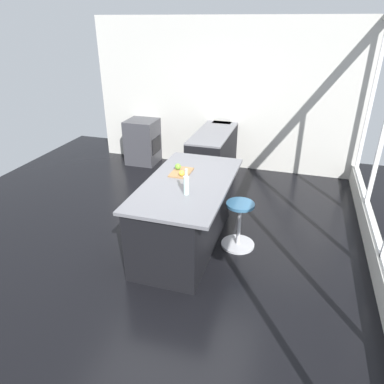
% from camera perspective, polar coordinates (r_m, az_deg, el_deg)
% --- Properties ---
extents(ground_plane, '(7.79, 7.79, 0.00)m').
position_cam_1_polar(ground_plane, '(4.86, -3.45, -7.95)').
color(ground_plane, black).
extents(interior_partition_left, '(0.12, 5.13, 2.80)m').
position_cam_1_polar(interior_partition_left, '(7.03, 4.97, 15.18)').
color(interior_partition_left, beige).
rests_on(interior_partition_left, ground_plane).
extents(sink_cabinet, '(2.52, 0.60, 1.21)m').
position_cam_1_polar(sink_cabinet, '(6.94, 4.36, 7.10)').
color(sink_cabinet, black).
rests_on(sink_cabinet, ground_plane).
extents(oven_range, '(0.60, 0.61, 0.90)m').
position_cam_1_polar(oven_range, '(7.44, -7.94, 8.08)').
color(oven_range, '#38383D').
rests_on(oven_range, ground_plane).
extents(kitchen_island, '(1.94, 1.03, 0.92)m').
position_cam_1_polar(kitchen_island, '(4.58, -1.16, -3.38)').
color(kitchen_island, black).
rests_on(kitchen_island, ground_plane).
extents(stool_by_window, '(0.44, 0.44, 0.64)m').
position_cam_1_polar(stool_by_window, '(4.65, 7.58, -5.47)').
color(stool_by_window, '#B7B7BC').
rests_on(stool_by_window, ground_plane).
extents(cutting_board, '(0.36, 0.24, 0.02)m').
position_cam_1_polar(cutting_board, '(4.61, -1.74, 3.20)').
color(cutting_board, olive).
rests_on(cutting_board, kitchen_island).
extents(apple_green, '(0.08, 0.08, 0.08)m').
position_cam_1_polar(apple_green, '(4.66, -2.29, 4.12)').
color(apple_green, '#609E2D').
rests_on(apple_green, cutting_board).
extents(apple_yellow, '(0.07, 0.07, 0.07)m').
position_cam_1_polar(apple_yellow, '(4.46, -1.69, 3.05)').
color(apple_yellow, gold).
rests_on(apple_yellow, cutting_board).
extents(water_bottle, '(0.06, 0.06, 0.31)m').
position_cam_1_polar(water_bottle, '(3.99, -0.93, 1.23)').
color(water_bottle, silver).
rests_on(water_bottle, kitchen_island).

